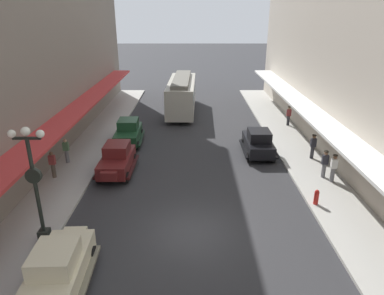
# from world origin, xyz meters

# --- Properties ---
(ground_plane) EXTENTS (200.00, 200.00, 0.00)m
(ground_plane) POSITION_xyz_m (0.00, 0.00, 0.00)
(ground_plane) COLOR #2D2D30
(sidewalk_left) EXTENTS (3.00, 60.00, 0.15)m
(sidewalk_left) POSITION_xyz_m (-7.50, 0.00, 0.07)
(sidewalk_left) COLOR #A8A59E
(sidewalk_left) RESTS_ON ground
(sidewalk_right) EXTENTS (3.00, 60.00, 0.15)m
(sidewalk_right) POSITION_xyz_m (7.50, 0.00, 0.07)
(sidewalk_right) COLOR #A8A59E
(sidewalk_right) RESTS_ON ground
(parked_car_0) EXTENTS (2.14, 4.26, 1.84)m
(parked_car_0) POSITION_xyz_m (4.58, 9.26, 0.94)
(parked_car_0) COLOR black
(parked_car_0) RESTS_ON ground
(parked_car_1) EXTENTS (2.16, 4.27, 1.84)m
(parked_car_1) POSITION_xyz_m (-4.66, 6.32, 0.94)
(parked_car_1) COLOR #591919
(parked_car_1) RESTS_ON ground
(parked_car_2) EXTENTS (2.28, 4.31, 1.84)m
(parked_car_2) POSITION_xyz_m (-4.77, -3.43, 0.94)
(parked_car_2) COLOR beige
(parked_car_2) RESTS_ON ground
(parked_car_3) EXTENTS (2.24, 4.30, 1.84)m
(parked_car_3) POSITION_xyz_m (-4.84, 11.43, 0.94)
(parked_car_3) COLOR #193D23
(parked_car_3) RESTS_ON ground
(streetcar) EXTENTS (2.76, 9.66, 3.46)m
(streetcar) POSITION_xyz_m (-1.03, 20.34, 1.90)
(streetcar) COLOR #ADA899
(streetcar) RESTS_ON ground
(lamp_post_with_clock) EXTENTS (1.42, 0.44, 5.16)m
(lamp_post_with_clock) POSITION_xyz_m (-6.40, -0.79, 2.99)
(lamp_post_with_clock) COLOR black
(lamp_post_with_clock) RESTS_ON sidewalk_left
(fire_hydrant) EXTENTS (0.24, 0.24, 0.82)m
(fire_hydrant) POSITION_xyz_m (6.35, 2.23, 0.56)
(fire_hydrant) COLOR #B21E19
(fire_hydrant) RESTS_ON sidewalk_right
(pedestrian_0) EXTENTS (0.36, 0.24, 1.64)m
(pedestrian_0) POSITION_xyz_m (-8.25, 5.34, 0.99)
(pedestrian_0) COLOR #4C4238
(pedestrian_0) RESTS_ON sidewalk_left
(pedestrian_1) EXTENTS (0.36, 0.24, 1.64)m
(pedestrian_1) POSITION_xyz_m (-8.19, 7.52, 0.99)
(pedestrian_1) COLOR slate
(pedestrian_1) RESTS_ON sidewalk_left
(pedestrian_2) EXTENTS (0.36, 0.28, 1.67)m
(pedestrian_2) POSITION_xyz_m (8.33, 15.52, 1.01)
(pedestrian_2) COLOR #2D2D33
(pedestrian_2) RESTS_ON sidewalk_right
(pedestrian_3) EXTENTS (0.36, 0.28, 1.67)m
(pedestrian_3) POSITION_xyz_m (7.83, 5.37, 1.01)
(pedestrian_3) COLOR slate
(pedestrian_3) RESTS_ON sidewalk_right
(pedestrian_4) EXTENTS (0.36, 0.28, 1.67)m
(pedestrian_4) POSITION_xyz_m (8.13, 4.79, 1.01)
(pedestrian_4) COLOR slate
(pedestrian_4) RESTS_ON sidewalk_right
(pedestrian_5) EXTENTS (0.36, 0.28, 1.67)m
(pedestrian_5) POSITION_xyz_m (8.06, 8.22, 1.01)
(pedestrian_5) COLOR #2D2D33
(pedestrian_5) RESTS_ON sidewalk_right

